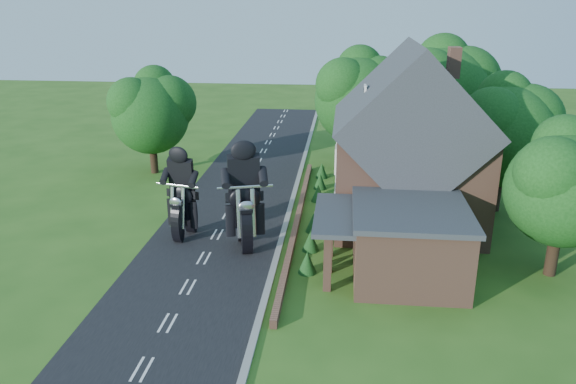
# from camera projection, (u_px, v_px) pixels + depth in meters

# --- Properties ---
(ground) EXTENTS (120.00, 120.00, 0.00)m
(ground) POSITION_uv_depth(u_px,v_px,m) (204.00, 258.00, 28.31)
(ground) COLOR #2E5818
(ground) RESTS_ON ground
(road) EXTENTS (7.00, 80.00, 0.02)m
(road) POSITION_uv_depth(u_px,v_px,m) (204.00, 258.00, 28.31)
(road) COLOR black
(road) RESTS_ON ground
(kerb) EXTENTS (0.30, 80.00, 0.12)m
(kerb) POSITION_uv_depth(u_px,v_px,m) (276.00, 261.00, 27.94)
(kerb) COLOR gray
(kerb) RESTS_ON ground
(garden_wall) EXTENTS (0.30, 22.00, 0.40)m
(garden_wall) POSITION_uv_depth(u_px,v_px,m) (297.00, 221.00, 32.52)
(garden_wall) COLOR brown
(garden_wall) RESTS_ON ground
(house) EXTENTS (9.54, 8.64, 10.24)m
(house) POSITION_uv_depth(u_px,v_px,m) (409.00, 150.00, 31.50)
(house) COLOR brown
(house) RESTS_ON ground
(annex) EXTENTS (7.05, 5.94, 3.44)m
(annex) POSITION_uv_depth(u_px,v_px,m) (406.00, 241.00, 26.02)
(annex) COLOR brown
(annex) RESTS_ON ground
(tree_annex_side) EXTENTS (5.64, 5.20, 7.48)m
(tree_annex_side) POSITION_uv_depth(u_px,v_px,m) (572.00, 180.00, 25.20)
(tree_annex_side) COLOR black
(tree_annex_side) RESTS_ON ground
(tree_house_right) EXTENTS (6.51, 6.00, 8.40)m
(tree_house_right) POSITION_uv_depth(u_px,v_px,m) (511.00, 128.00, 33.09)
(tree_house_right) COLOR black
(tree_house_right) RESTS_ON ground
(tree_behind_house) EXTENTS (7.81, 7.20, 10.08)m
(tree_behind_house) POSITION_uv_depth(u_px,v_px,m) (449.00, 90.00, 40.05)
(tree_behind_house) COLOR black
(tree_behind_house) RESTS_ON ground
(tree_behind_left) EXTENTS (6.94, 6.40, 9.16)m
(tree_behind_left) POSITION_uv_depth(u_px,v_px,m) (363.00, 93.00, 41.72)
(tree_behind_left) COLOR black
(tree_behind_left) RESTS_ON ground
(tree_far_road) EXTENTS (6.08, 5.60, 7.84)m
(tree_far_road) POSITION_uv_depth(u_px,v_px,m) (155.00, 108.00, 40.64)
(tree_far_road) COLOR black
(tree_far_road) RESTS_ON ground
(shrub_a) EXTENTS (0.90, 0.90, 1.10)m
(shrub_a) POSITION_uv_depth(u_px,v_px,m) (307.00, 262.00, 26.68)
(shrub_a) COLOR #123913
(shrub_a) RESTS_ON ground
(shrub_b) EXTENTS (0.90, 0.90, 1.10)m
(shrub_b) POSITION_uv_depth(u_px,v_px,m) (311.00, 241.00, 29.02)
(shrub_b) COLOR #123913
(shrub_b) RESTS_ON ground
(shrub_c) EXTENTS (0.90, 0.90, 1.10)m
(shrub_c) POSITION_uv_depth(u_px,v_px,m) (314.00, 222.00, 31.37)
(shrub_c) COLOR #123913
(shrub_c) RESTS_ON ground
(shrub_d) EXTENTS (0.90, 0.90, 1.10)m
(shrub_d) POSITION_uv_depth(u_px,v_px,m) (318.00, 193.00, 36.07)
(shrub_d) COLOR #123913
(shrub_d) RESTS_ON ground
(shrub_e) EXTENTS (0.90, 0.90, 1.10)m
(shrub_e) POSITION_uv_depth(u_px,v_px,m) (320.00, 181.00, 38.42)
(shrub_e) COLOR #123913
(shrub_e) RESTS_ON ground
(shrub_f) EXTENTS (0.90, 0.90, 1.10)m
(shrub_f) POSITION_uv_depth(u_px,v_px,m) (322.00, 171.00, 40.77)
(shrub_f) COLOR #123913
(shrub_f) RESTS_ON ground
(motorcycle_lead) EXTENTS (0.98, 1.94, 1.75)m
(motorcycle_lead) POSITION_uv_depth(u_px,v_px,m) (245.00, 232.00, 29.24)
(motorcycle_lead) COLOR black
(motorcycle_lead) RESTS_ON ground
(motorcycle_follow) EXTENTS (0.78, 1.72, 1.55)m
(motorcycle_follow) POSITION_uv_depth(u_px,v_px,m) (184.00, 224.00, 30.53)
(motorcycle_follow) COLOR black
(motorcycle_follow) RESTS_ON ground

